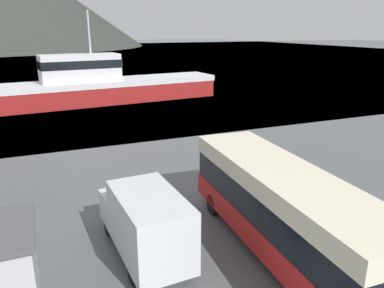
{
  "coord_description": "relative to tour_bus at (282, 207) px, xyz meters",
  "views": [
    {
      "loc": [
        -10.49,
        -4.21,
        7.93
      ],
      "look_at": [
        -3.14,
        13.36,
        2.0
      ],
      "focal_mm": 35.0,
      "sensor_mm": 36.0,
      "label": 1
    }
  ],
  "objects": [
    {
      "name": "tour_bus",
      "position": [
        0.0,
        0.0,
        0.0
      ],
      "size": [
        3.1,
        10.35,
        3.2
      ],
      "rotation": [
        0.0,
        0.0,
        -0.05
      ],
      "color": "red",
      "rests_on": "ground"
    },
    {
      "name": "water_surface",
      "position": [
        2.85,
        135.4,
        -1.81
      ],
      "size": [
        240.0,
        240.0,
        0.0
      ],
      "primitive_type": "plane",
      "color": "#3D5160",
      "rests_on": "ground"
    },
    {
      "name": "fishing_boat",
      "position": [
        -1.1,
        31.75,
        0.16
      ],
      "size": [
        25.79,
        7.06,
        9.69
      ],
      "rotation": [
        0.0,
        0.0,
        4.81
      ],
      "color": "maroon",
      "rests_on": "water_surface"
    },
    {
      "name": "delivery_van",
      "position": [
        -4.59,
        1.74,
        -0.46
      ],
      "size": [
        2.29,
        5.47,
        2.57
      ],
      "rotation": [
        0.0,
        0.0,
        0.05
      ],
      "color": "silver",
      "rests_on": "ground"
    }
  ]
}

